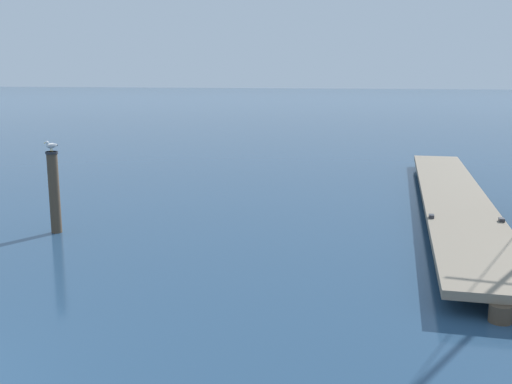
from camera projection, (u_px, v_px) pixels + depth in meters
The scene contains 3 objects.
floating_dock at pixel (453, 196), 17.40m from camera, with size 3.05×17.38×0.53m.
mooring_piling at pixel (54, 191), 14.50m from camera, with size 0.30×0.30×2.04m.
perched_seagull at pixel (51, 145), 14.29m from camera, with size 0.20×0.38×0.26m.
Camera 1 is at (6.48, -4.11, 3.81)m, focal length 41.33 mm.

